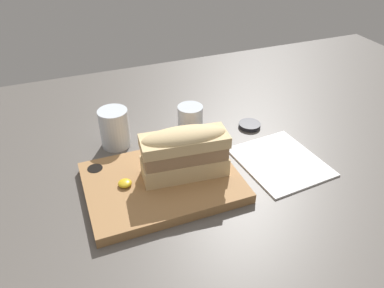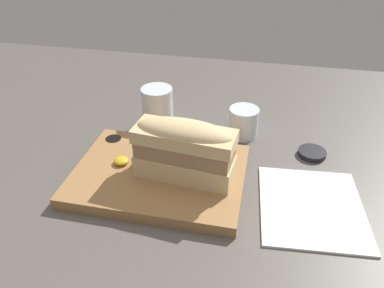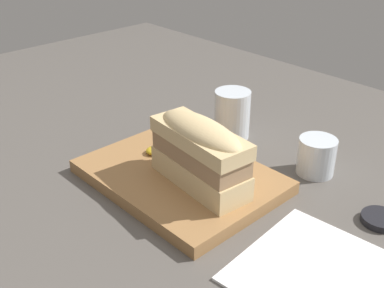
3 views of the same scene
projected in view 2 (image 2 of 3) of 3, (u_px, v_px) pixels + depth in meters
dining_table at (205, 197)px, 67.22cm from camera, size 194.55×129.78×2.00cm
serving_board at (159, 175)px, 69.17cm from camera, size 31.05×23.03×2.21cm
sandwich at (185, 148)px, 64.21cm from camera, size 17.99×8.33×10.93cm
mustard_dollop at (121, 161)px, 70.02cm from camera, size 2.75×2.75×1.10cm
water_glass at (158, 110)px, 83.60cm from camera, size 6.91×6.91×9.38cm
wine_glass at (243, 124)px, 81.12cm from camera, size 6.40×6.40×6.41cm
napkin at (312, 208)px, 63.05cm from camera, size 18.74×20.95×0.40cm
condiment_dish at (312, 153)px, 75.94cm from camera, size 5.62×5.62×1.05cm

